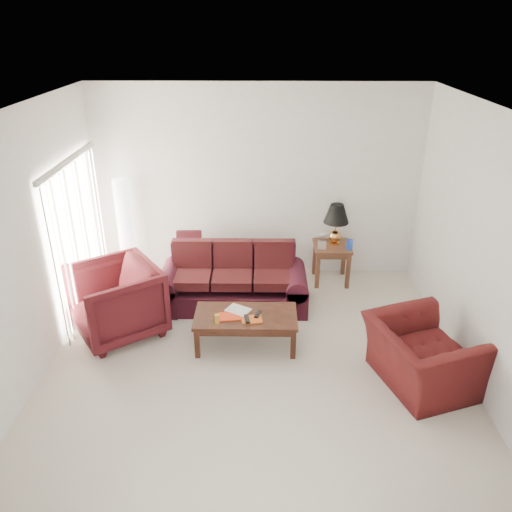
{
  "coord_description": "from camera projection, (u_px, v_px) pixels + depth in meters",
  "views": [
    {
      "loc": [
        0.08,
        -4.91,
        3.81
      ],
      "look_at": [
        0.0,
        0.85,
        1.05
      ],
      "focal_mm": 35.0,
      "sensor_mm": 36.0,
      "label": 1
    }
  ],
  "objects": [
    {
      "name": "magazine_white",
      "position": [
        238.0,
        310.0,
        6.32
      ],
      "size": [
        0.36,
        0.33,
        0.02
      ],
      "primitive_type": "cube",
      "rotation": [
        0.0,
        0.0,
        -0.52
      ],
      "color": "white",
      "rests_on": "coffee_table"
    },
    {
      "name": "floor",
      "position": [
        255.0,
        364.0,
        6.07
      ],
      "size": [
        5.0,
        5.0,
        0.0
      ],
      "primitive_type": "plane",
      "color": "beige",
      "rests_on": "ground"
    },
    {
      "name": "floor_lamp",
      "position": [
        126.0,
        230.0,
        7.72
      ],
      "size": [
        0.35,
        0.35,
        1.67
      ],
      "primitive_type": null,
      "rotation": [
        0.0,
        0.0,
        -0.39
      ],
      "color": "white",
      "rests_on": "ground"
    },
    {
      "name": "blinds",
      "position": [
        80.0,
        239.0,
        6.81
      ],
      "size": [
        0.1,
        2.0,
        2.16
      ],
      "primitive_type": "cube",
      "color": "silver",
      "rests_on": "ground"
    },
    {
      "name": "picture_frame",
      "position": [
        323.0,
        234.0,
        7.91
      ],
      "size": [
        0.2,
        0.21,
        0.06
      ],
      "primitive_type": "cube",
      "rotation": [
        1.36,
        0.0,
        0.55
      ],
      "color": "white",
      "rests_on": "end_table"
    },
    {
      "name": "clock",
      "position": [
        322.0,
        245.0,
        7.57
      ],
      "size": [
        0.13,
        0.06,
        0.13
      ],
      "primitive_type": "cube",
      "rotation": [
        0.0,
        0.0,
        -0.1
      ],
      "color": "#BCBDC1",
      "rests_on": "end_table"
    },
    {
      "name": "armchair_left",
      "position": [
        116.0,
        301.0,
        6.48
      ],
      "size": [
        1.47,
        1.46,
        0.97
      ],
      "primitive_type": "imported",
      "rotation": [
        0.0,
        0.0,
        -0.96
      ],
      "color": "#3B0D11",
      "rests_on": "ground"
    },
    {
      "name": "end_table",
      "position": [
        331.0,
        263.0,
        7.86
      ],
      "size": [
        0.59,
        0.59,
        0.62
      ],
      "primitive_type": null,
      "rotation": [
        0.0,
        0.0,
        -0.04
      ],
      "color": "#462418",
      "rests_on": "ground"
    },
    {
      "name": "coffee_table",
      "position": [
        246.0,
        330.0,
        6.33
      ],
      "size": [
        1.42,
        1.0,
        0.45
      ],
      "primitive_type": null,
      "rotation": [
        0.0,
        0.0,
        -0.31
      ],
      "color": "black",
      "rests_on": "ground"
    },
    {
      "name": "throw_pillow",
      "position": [
        189.0,
        243.0,
        7.68
      ],
      "size": [
        0.39,
        0.2,
        0.39
      ],
      "primitive_type": "cube",
      "rotation": [
        -0.21,
        0.0,
        0.03
      ],
      "color": "black",
      "rests_on": "sofa"
    },
    {
      "name": "table_lamp",
      "position": [
        336.0,
        224.0,
        7.64
      ],
      "size": [
        0.4,
        0.4,
        0.65
      ],
      "primitive_type": null,
      "rotation": [
        0.0,
        0.0,
        -0.05
      ],
      "color": "#DD9145",
      "rests_on": "end_table"
    },
    {
      "name": "remote_a",
      "position": [
        247.0,
        319.0,
        6.1
      ],
      "size": [
        0.08,
        0.19,
        0.02
      ],
      "primitive_type": "cube",
      "rotation": [
        0.0,
        0.0,
        0.17
      ],
      "color": "black",
      "rests_on": "coffee_table"
    },
    {
      "name": "magazine_orange",
      "position": [
        252.0,
        319.0,
        6.13
      ],
      "size": [
        0.27,
        0.22,
        0.01
      ],
      "primitive_type": "cube",
      "rotation": [
        0.0,
        0.0,
        0.13
      ],
      "color": "#D05518",
      "rests_on": "coffee_table"
    },
    {
      "name": "yellow_glass",
      "position": [
        217.0,
        319.0,
        6.05
      ],
      "size": [
        0.08,
        0.08,
        0.11
      ],
      "primitive_type": "cylinder",
      "rotation": [
        0.0,
        0.0,
        -0.27
      ],
      "color": "gold",
      "rests_on": "coffee_table"
    },
    {
      "name": "blue_canister",
      "position": [
        350.0,
        244.0,
        7.57
      ],
      "size": [
        0.1,
        0.1,
        0.15
      ],
      "primitive_type": "cylinder",
      "rotation": [
        0.0,
        0.0,
        -0.11
      ],
      "color": "#193EA6",
      "rests_on": "end_table"
    },
    {
      "name": "remote_b",
      "position": [
        258.0,
        314.0,
        6.2
      ],
      "size": [
        0.1,
        0.18,
        0.02
      ],
      "primitive_type": "cube",
      "rotation": [
        0.0,
        0.0,
        -0.33
      ],
      "color": "black",
      "rests_on": "coffee_table"
    },
    {
      "name": "armchair_right",
      "position": [
        421.0,
        356.0,
        5.61
      ],
      "size": [
        1.32,
        1.41,
        0.74
      ],
      "primitive_type": "imported",
      "rotation": [
        0.0,
        0.0,
        1.9
      ],
      "color": "#3E0E0E",
      "rests_on": "ground"
    },
    {
      "name": "magazine_red",
      "position": [
        230.0,
        316.0,
        6.19
      ],
      "size": [
        0.29,
        0.23,
        0.02
      ],
      "primitive_type": "cube",
      "rotation": [
        0.0,
        0.0,
        0.12
      ],
      "color": "red",
      "rests_on": "coffee_table"
    },
    {
      "name": "sofa",
      "position": [
        233.0,
        278.0,
        7.14
      ],
      "size": [
        2.12,
        0.92,
        0.87
      ],
      "primitive_type": null,
      "rotation": [
        0.0,
        0.0,
        0.0
      ],
      "color": "black",
      "rests_on": "ground"
    }
  ]
}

